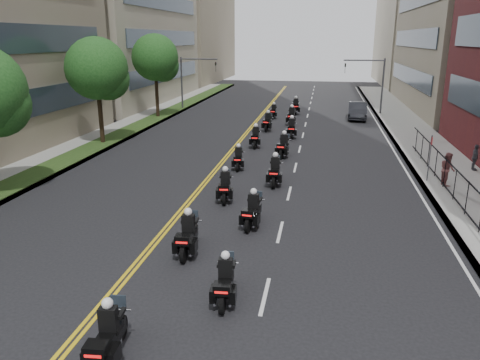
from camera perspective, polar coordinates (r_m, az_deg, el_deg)
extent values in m
cube|color=gray|center=(34.18, 22.20, 3.05)|extent=(4.00, 90.00, 0.15)
cube|color=gray|center=(37.30, -16.79, 4.67)|extent=(4.00, 90.00, 0.15)
cube|color=#203A15|center=(36.93, -15.69, 4.79)|extent=(2.00, 90.00, 0.04)
cube|color=#333F4C|center=(56.46, 19.90, 11.85)|extent=(0.12, 24.08, 1.80)
cube|color=#333F4C|center=(56.31, 20.32, 15.89)|extent=(0.12, 24.08, 1.80)
cube|color=#9B967D|center=(87.35, 22.43, 19.32)|extent=(15.00, 28.00, 26.00)
cube|color=#333F4C|center=(31.04, -27.16, 7.62)|extent=(0.12, 25.80, 1.80)
cube|color=#333F4C|center=(58.70, -8.71, 12.80)|extent=(0.12, 24.08, 1.80)
cube|color=#333F4C|center=(58.56, -8.89, 16.70)|extent=(0.12, 24.08, 1.80)
cube|color=#333F4C|center=(58.70, -9.08, 20.61)|extent=(0.12, 24.08, 1.80)
cube|color=gray|center=(89.75, -7.78, 20.28)|extent=(16.00, 28.00, 26.00)
cube|color=black|center=(21.39, 26.85, -1.07)|extent=(0.05, 28.00, 0.05)
cube|color=black|center=(21.78, 26.40, -4.32)|extent=(0.05, 28.00, 0.05)
cylinder|color=#312215|center=(35.64, -16.68, 8.19)|extent=(0.32, 0.32, 5.11)
sphere|color=#194818|center=(35.35, -17.08, 12.87)|extent=(4.40, 4.40, 4.40)
sphere|color=#194818|center=(35.49, -15.81, 11.80)|extent=(3.08, 3.08, 3.08)
cylinder|color=#312215|center=(46.58, -10.12, 10.71)|extent=(0.32, 0.32, 5.39)
sphere|color=#194818|center=(46.36, -10.32, 14.49)|extent=(4.40, 4.40, 4.40)
sphere|color=#194818|center=(46.57, -9.39, 13.60)|extent=(3.08, 3.08, 3.08)
cylinder|color=#3F3F44|center=(50.11, 16.97, 10.79)|extent=(0.18, 0.18, 5.60)
cylinder|color=#3F3F44|center=(49.73, 14.89, 13.92)|extent=(4.00, 0.14, 0.14)
imported|color=black|center=(49.67, 12.69, 13.14)|extent=(0.16, 0.20, 1.00)
cylinder|color=#3F3F44|center=(52.01, -7.12, 11.58)|extent=(0.18, 0.18, 5.60)
cylinder|color=#3F3F44|center=(51.29, -5.02, 14.48)|extent=(4.00, 0.14, 0.14)
imported|color=black|center=(50.90, -2.98, 13.60)|extent=(0.16, 0.20, 1.00)
cylinder|color=black|center=(13.08, -14.30, -17.08)|extent=(0.19, 0.67, 0.67)
cube|color=black|center=(12.33, -15.63, -17.99)|extent=(0.52, 1.35, 0.39)
cube|color=silver|center=(12.49, -15.46, -18.71)|extent=(0.42, 0.57, 0.29)
cube|color=black|center=(11.60, -17.13, -19.16)|extent=(0.54, 0.45, 0.31)
cube|color=red|center=(11.46, -17.52, -19.82)|extent=(0.39, 0.06, 0.07)
cube|color=black|center=(12.10, -15.74, -15.95)|extent=(0.45, 0.31, 0.61)
sphere|color=white|center=(11.89, -15.88, -14.26)|extent=(0.28, 0.28, 0.28)
cylinder|color=black|center=(13.73, -2.18, -14.81)|extent=(0.18, 0.64, 0.63)
cylinder|color=black|center=(15.01, -1.42, -11.84)|extent=(0.18, 0.64, 0.63)
cube|color=black|center=(14.23, -1.79, -12.35)|extent=(0.49, 1.28, 0.37)
cube|color=silver|center=(14.38, -1.76, -13.00)|extent=(0.39, 0.54, 0.28)
cube|color=black|center=(13.48, -2.20, -13.06)|extent=(0.51, 0.43, 0.30)
cube|color=red|center=(13.32, -2.31, -13.55)|extent=(0.37, 0.06, 0.07)
cube|color=black|center=(14.05, -1.78, -10.60)|extent=(0.43, 0.29, 0.58)
sphere|color=white|center=(13.88, -1.79, -9.16)|extent=(0.27, 0.27, 0.27)
cylinder|color=black|center=(16.59, -6.89, -8.88)|extent=(0.18, 0.70, 0.69)
cylinder|color=black|center=(18.03, -5.69, -6.66)|extent=(0.18, 0.70, 0.69)
cube|color=black|center=(17.19, -6.30, -6.86)|extent=(0.50, 1.40, 0.41)
cube|color=silver|center=(17.33, -6.23, -7.50)|extent=(0.42, 0.58, 0.31)
cube|color=black|center=(16.37, -6.96, -7.21)|extent=(0.55, 0.46, 0.33)
cube|color=red|center=(16.19, -7.13, -7.58)|extent=(0.41, 0.05, 0.07)
cube|color=black|center=(17.04, -6.31, -5.22)|extent=(0.46, 0.31, 0.63)
sphere|color=white|center=(16.89, -6.35, -3.87)|extent=(0.30, 0.30, 0.30)
cylinder|color=black|center=(18.89, 1.00, -5.50)|extent=(0.21, 0.67, 0.66)
cylinder|color=black|center=(20.28, 2.17, -3.90)|extent=(0.21, 0.67, 0.66)
cube|color=black|center=(19.48, 1.61, -3.93)|extent=(0.55, 1.34, 0.39)
cube|color=silver|center=(19.61, 1.64, -4.49)|extent=(0.42, 0.57, 0.29)
cube|color=black|center=(18.70, 1.00, -4.08)|extent=(0.54, 0.46, 0.31)
cube|color=red|center=(18.53, 0.84, -4.35)|extent=(0.39, 0.07, 0.07)
cube|color=black|center=(19.36, 1.66, -2.55)|extent=(0.45, 0.32, 0.60)
sphere|color=white|center=(19.24, 1.67, -1.40)|extent=(0.28, 0.28, 0.28)
cylinder|color=black|center=(21.91, -1.94, -2.26)|extent=(0.23, 0.69, 0.68)
cylinder|color=black|center=(23.41, -1.66, -0.98)|extent=(0.23, 0.69, 0.68)
cube|color=black|center=(22.57, -1.80, -0.93)|extent=(0.59, 1.39, 0.40)
cube|color=silver|center=(22.69, -1.79, -1.44)|extent=(0.45, 0.59, 0.30)
cube|color=black|center=(21.74, -1.96, -0.97)|extent=(0.57, 0.48, 0.32)
cube|color=red|center=(21.55, -2.00, -1.20)|extent=(0.40, 0.08, 0.07)
cube|color=black|center=(22.47, -1.80, 0.31)|extent=(0.47, 0.33, 0.62)
sphere|color=white|center=(22.37, -1.81, 1.35)|extent=(0.29, 0.29, 0.29)
cylinder|color=black|center=(24.35, 4.13, -0.27)|extent=(0.16, 0.71, 0.71)
cylinder|color=black|center=(25.95, 4.42, 0.81)|extent=(0.16, 0.71, 0.71)
cube|color=black|center=(25.07, 4.29, 0.93)|extent=(0.47, 1.42, 0.42)
cube|color=silver|center=(25.18, 4.29, 0.43)|extent=(0.41, 0.58, 0.31)
cube|color=black|center=(24.20, 4.16, 0.96)|extent=(0.55, 0.45, 0.33)
cube|color=red|center=(24.00, 4.11, 0.77)|extent=(0.42, 0.04, 0.07)
cube|color=black|center=(24.98, 4.33, 2.11)|extent=(0.47, 0.30, 0.65)
sphere|color=white|center=(24.88, 4.35, 3.08)|extent=(0.30, 0.30, 0.30)
cylinder|color=black|center=(27.40, -0.29, 1.64)|extent=(0.19, 0.63, 0.62)
cylinder|color=black|center=(28.80, -0.09, 2.40)|extent=(0.19, 0.63, 0.62)
cube|color=black|center=(28.03, -0.19, 2.53)|extent=(0.51, 1.26, 0.36)
cube|color=silver|center=(28.13, -0.18, 2.14)|extent=(0.40, 0.53, 0.27)
cube|color=black|center=(27.28, -0.29, 2.59)|extent=(0.51, 0.43, 0.29)
cube|color=red|center=(27.10, -0.32, 2.46)|extent=(0.36, 0.07, 0.06)
cube|color=black|center=(27.97, -0.18, 3.45)|extent=(0.43, 0.30, 0.56)
sphere|color=white|center=(27.89, -0.18, 4.22)|extent=(0.26, 0.26, 0.26)
cylinder|color=black|center=(30.27, 5.03, 3.14)|extent=(0.23, 0.72, 0.71)
cylinder|color=black|center=(31.86, 5.64, 3.82)|extent=(0.23, 0.72, 0.71)
cube|color=black|center=(31.00, 5.36, 4.01)|extent=(0.60, 1.45, 0.42)
cube|color=silver|center=(31.10, 5.37, 3.60)|extent=(0.46, 0.61, 0.31)
cube|color=black|center=(30.15, 5.05, 4.14)|extent=(0.59, 0.50, 0.33)
cube|color=red|center=(29.94, 4.97, 4.01)|extent=(0.42, 0.08, 0.07)
cube|color=black|center=(30.94, 5.40, 4.97)|extent=(0.49, 0.34, 0.64)
sphere|color=white|center=(30.86, 5.43, 5.77)|extent=(0.30, 0.30, 0.30)
cylinder|color=black|center=(33.08, 1.80, 4.36)|extent=(0.18, 0.69, 0.68)
cylinder|color=black|center=(34.64, 2.02, 4.93)|extent=(0.18, 0.69, 0.68)
cube|color=black|center=(33.80, 1.92, 5.12)|extent=(0.50, 1.38, 0.40)
cube|color=silver|center=(33.90, 1.92, 4.75)|extent=(0.41, 0.57, 0.30)
cube|color=black|center=(32.97, 1.81, 5.24)|extent=(0.55, 0.45, 0.32)
cube|color=red|center=(32.77, 1.78, 5.13)|extent=(0.40, 0.05, 0.07)
cube|color=black|center=(33.75, 1.93, 5.97)|extent=(0.46, 0.31, 0.62)
sphere|color=white|center=(33.68, 1.94, 6.67)|extent=(0.29, 0.29, 0.29)
cylinder|color=black|center=(36.38, 6.26, 5.45)|extent=(0.18, 0.72, 0.72)
cylinder|color=black|center=(38.03, 6.32, 5.95)|extent=(0.18, 0.72, 0.72)
cube|color=black|center=(37.15, 6.30, 6.15)|extent=(0.51, 1.44, 0.42)
cube|color=silver|center=(37.25, 6.29, 5.80)|extent=(0.43, 0.60, 0.32)
cube|color=black|center=(36.28, 6.29, 6.30)|extent=(0.57, 0.47, 0.34)
cube|color=red|center=(36.06, 6.28, 6.20)|extent=(0.42, 0.05, 0.07)
cube|color=black|center=(37.11, 6.33, 6.96)|extent=(0.48, 0.32, 0.65)
sphere|color=white|center=(37.05, 6.35, 7.64)|extent=(0.31, 0.31, 0.31)
cylinder|color=black|center=(39.22, 3.20, 6.34)|extent=(0.18, 0.70, 0.70)
cylinder|color=black|center=(40.80, 3.61, 6.75)|extent=(0.18, 0.70, 0.70)
cube|color=black|center=(39.96, 3.42, 6.95)|extent=(0.51, 1.40, 0.41)
cube|color=silver|center=(40.05, 3.42, 6.64)|extent=(0.42, 0.58, 0.31)
cube|color=black|center=(39.12, 3.21, 7.11)|extent=(0.56, 0.46, 0.33)
cube|color=red|center=(38.92, 3.16, 7.03)|extent=(0.41, 0.05, 0.07)
cube|color=black|center=(39.92, 3.44, 7.69)|extent=(0.47, 0.31, 0.63)
sphere|color=white|center=(39.87, 3.46, 8.30)|extent=(0.30, 0.30, 0.30)
cylinder|color=black|center=(42.17, 6.18, 7.04)|extent=(0.17, 0.73, 0.73)
cylinder|color=black|center=(43.86, 6.39, 7.42)|extent=(0.17, 0.73, 0.73)
cube|color=black|center=(42.97, 6.30, 7.63)|extent=(0.48, 1.46, 0.43)
cube|color=silver|center=(43.06, 6.29, 7.32)|extent=(0.42, 0.60, 0.32)
cube|color=black|center=(42.08, 6.20, 7.79)|extent=(0.57, 0.46, 0.34)
cube|color=red|center=(41.86, 6.17, 7.72)|extent=(0.43, 0.04, 0.08)
cube|color=black|center=(42.94, 6.33, 8.35)|extent=(0.48, 0.31, 0.67)
sphere|color=white|center=(42.88, 6.35, 8.95)|extent=(0.31, 0.31, 0.31)
cylinder|color=black|center=(45.63, 4.02, 7.78)|extent=(0.13, 0.63, 0.63)
cylinder|color=black|center=(47.08, 4.23, 8.06)|extent=(0.13, 0.63, 0.63)
cube|color=black|center=(46.32, 4.13, 8.24)|extent=(0.39, 1.25, 0.37)
cube|color=silver|center=(46.40, 4.13, 7.99)|extent=(0.35, 0.51, 0.28)
cube|color=black|center=(45.56, 4.03, 8.38)|extent=(0.48, 0.39, 0.29)
cube|color=red|center=(45.37, 4.00, 8.32)|extent=(0.37, 0.03, 0.06)
cube|color=black|center=(46.30, 4.15, 8.81)|extent=(0.41, 0.26, 0.57)
sphere|color=white|center=(46.25, 4.16, 9.29)|extent=(0.27, 0.27, 0.27)
cylinder|color=black|center=(48.26, 6.80, 8.28)|extent=(0.20, 0.76, 0.75)
cylinder|color=black|center=(50.01, 6.79, 8.58)|extent=(0.20, 0.76, 0.75)
cube|color=black|center=(49.09, 6.81, 8.79)|extent=(0.56, 1.52, 0.44)
cube|color=silver|center=(49.18, 6.80, 8.51)|extent=(0.46, 0.63, 0.33)
cube|color=black|center=(48.18, 6.82, 8.95)|extent=(0.60, 0.50, 0.35)
cube|color=red|center=(47.95, 6.82, 8.89)|extent=(0.44, 0.06, 0.08)
cube|color=black|center=(49.07, 6.83, 9.44)|extent=(0.50, 0.34, 0.68)
sphere|color=white|center=(49.02, 6.85, 9.97)|extent=(0.32, 0.32, 0.32)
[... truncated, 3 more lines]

